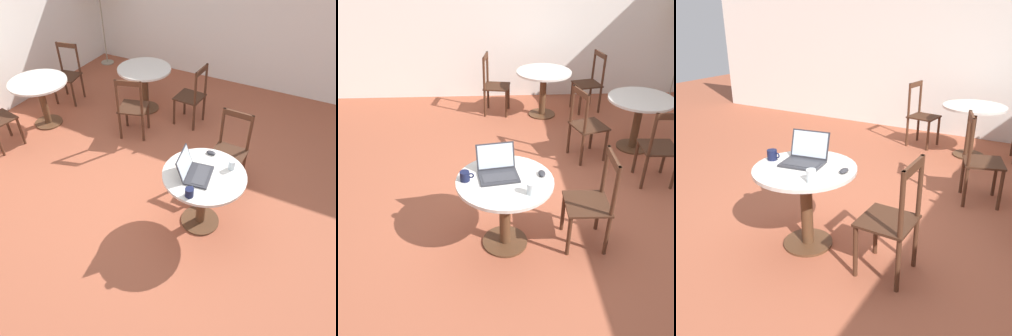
{
  "view_description": "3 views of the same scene",
  "coord_description": "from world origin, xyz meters",
  "views": [
    {
      "loc": [
        -2.41,
        -1.28,
        2.83
      ],
      "look_at": [
        -0.18,
        -0.13,
        0.63
      ],
      "focal_mm": 35.0,
      "sensor_mm": 36.0,
      "label": 1
    },
    {
      "loc": [
        -0.29,
        -3.1,
        2.45
      ],
      "look_at": [
        -0.14,
        -0.07,
        0.54
      ],
      "focal_mm": 40.0,
      "sensor_mm": 36.0,
      "label": 2
    },
    {
      "loc": [
        1.42,
        -2.74,
        1.81
      ],
      "look_at": [
        -0.08,
        -0.05,
        0.55
      ],
      "focal_mm": 40.0,
      "sensor_mm": 36.0,
      "label": 3
    }
  ],
  "objects": [
    {
      "name": "chair_far_right",
      "position": [
        1.31,
        2.51,
        0.45
      ],
      "size": [
        0.45,
        0.45,
        0.92
      ],
      "color": "#472819",
      "rests_on": "ground_plane"
    },
    {
      "name": "chair_near_right",
      "position": [
        0.59,
        -0.54,
        0.45
      ],
      "size": [
        0.39,
        0.39,
        0.92
      ],
      "color": "#472819",
      "rests_on": "ground_plane"
    },
    {
      "name": "cafe_table_near",
      "position": [
        -0.17,
        -0.52,
        0.54
      ],
      "size": [
        0.82,
        0.82,
        0.7
      ],
      "color": "#51331E",
      "rests_on": "ground_plane"
    },
    {
      "name": "chair_mid_front",
      "position": [
        1.58,
        0.38,
        0.45
      ],
      "size": [
        0.41,
        0.41,
        0.92
      ],
      "color": "#472819",
      "rests_on": "ground_plane"
    },
    {
      "name": "mouse",
      "position": [
        0.15,
        -0.46,
        0.72
      ],
      "size": [
        0.06,
        0.1,
        0.03
      ],
      "color": "#2D2D33",
      "rests_on": "cafe_table_near"
    },
    {
      "name": "cafe_table_mid",
      "position": [
        1.63,
        1.22,
        0.54
      ],
      "size": [
        0.82,
        0.82,
        0.7
      ],
      "color": "#51331E",
      "rests_on": "ground_plane"
    },
    {
      "name": "drinking_glass",
      "position": [
        0.03,
        -0.72,
        0.75
      ],
      "size": [
        0.07,
        0.07,
        0.1
      ],
      "color": "silver",
      "rests_on": "cafe_table_near"
    },
    {
      "name": "mug",
      "position": [
        -0.5,
        -0.51,
        0.74
      ],
      "size": [
        0.12,
        0.08,
        0.08
      ],
      "color": "#141938",
      "rests_on": "cafe_table_near"
    },
    {
      "name": "cafe_table_far",
      "position": [
        0.55,
        2.35,
        0.54
      ],
      "size": [
        0.82,
        0.82,
        0.7
      ],
      "color": "#51331E",
      "rests_on": "ground_plane"
    },
    {
      "name": "ground_plane",
      "position": [
        0.0,
        0.0,
        0.0
      ],
      "size": [
        16.0,
        16.0,
        0.0
      ],
      "primitive_type": "plane",
      "color": "#9E5138"
    },
    {
      "name": "laptop",
      "position": [
        -0.23,
        -0.43,
        0.75
      ],
      "size": [
        0.37,
        0.35,
        0.23
      ],
      "color": "#2D2D33",
      "rests_on": "cafe_table_near"
    },
    {
      "name": "wall_side",
      "position": [
        3.23,
        0.0,
        1.35
      ],
      "size": [
        0.06,
        9.4,
        2.7
      ],
      "color": "white",
      "rests_on": "ground_plane"
    },
    {
      "name": "chair_mid_left",
      "position": [
        0.9,
        0.99,
        0.45
      ],
      "size": [
        0.48,
        0.48,
        0.92
      ],
      "color": "#472819",
      "rests_on": "ground_plane"
    }
  ]
}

